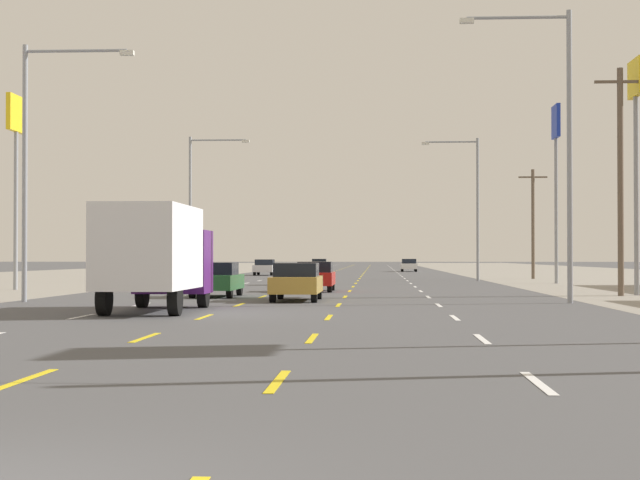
# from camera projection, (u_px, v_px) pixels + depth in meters

# --- Properties ---
(ground_plane) EXTENTS (572.00, 572.00, 0.00)m
(ground_plane) POSITION_uv_depth(u_px,v_px,m) (333.00, 281.00, 73.22)
(ground_plane) COLOR #4C4C4F
(lane_markings) EXTENTS (10.64, 227.60, 0.01)m
(lane_markings) POSITION_uv_depth(u_px,v_px,m) (348.00, 273.00, 111.66)
(lane_markings) COLOR white
(lane_markings) RESTS_ON ground
(signal_span_wire) EXTENTS (27.70, 0.53, 8.84)m
(signal_span_wire) POSITION_uv_depth(u_px,v_px,m) (219.00, 46.00, 17.52)
(signal_span_wire) COLOR brown
(signal_span_wire) RESTS_ON ground
(box_truck_inner_left_nearest) EXTENTS (2.40, 7.20, 3.23)m
(box_truck_inner_left_nearest) POSITION_uv_depth(u_px,v_px,m) (155.00, 252.00, 32.23)
(box_truck_inner_left_nearest) COLOR #4C196B
(box_truck_inner_left_nearest) RESTS_ON ground
(sedan_center_turn_near) EXTENTS (1.80, 4.50, 1.46)m
(sedan_center_turn_near) POSITION_uv_depth(u_px,v_px,m) (297.00, 281.00, 40.33)
(sedan_center_turn_near) COLOR #B28C33
(sedan_center_turn_near) RESTS_ON ground
(sedan_inner_left_mid) EXTENTS (1.80, 4.50, 1.46)m
(sedan_inner_left_mid) POSITION_uv_depth(u_px,v_px,m) (217.00, 279.00, 44.40)
(sedan_inner_left_mid) COLOR #235B2D
(sedan_inner_left_mid) RESTS_ON ground
(sedan_center_turn_midfar) EXTENTS (1.80, 4.50, 1.46)m
(sedan_center_turn_midfar) POSITION_uv_depth(u_px,v_px,m) (315.00, 276.00, 51.34)
(sedan_center_turn_midfar) COLOR red
(sedan_center_turn_midfar) RESTS_ON ground
(sedan_far_left_far) EXTENTS (1.80, 4.50, 1.46)m
(sedan_far_left_far) POSITION_uv_depth(u_px,v_px,m) (265.00, 267.00, 96.24)
(sedan_far_left_far) COLOR silver
(sedan_far_left_far) RESTS_ON ground
(sedan_far_right_farther) EXTENTS (1.80, 4.50, 1.46)m
(sedan_far_right_farther) POSITION_uv_depth(u_px,v_px,m) (409.00, 265.00, 120.20)
(sedan_far_right_farther) COLOR white
(sedan_far_right_farther) RESTS_ON ground
(sedan_inner_left_farthest) EXTENTS (1.80, 4.50, 1.46)m
(sedan_inner_left_farthest) POSITION_uv_depth(u_px,v_px,m) (319.00, 265.00, 122.71)
(sedan_inner_left_farthest) COLOR black
(sedan_inner_left_farthest) RESTS_ON ground
(pole_sign_left_row_1) EXTENTS (0.24, 2.39, 10.02)m
(pole_sign_left_row_1) POSITION_uv_depth(u_px,v_px,m) (16.00, 140.00, 53.96)
(pole_sign_left_row_1) COLOR gray
(pole_sign_left_row_1) RESTS_ON ground
(pole_sign_right_row_1) EXTENTS (0.24, 2.14, 10.45)m
(pole_sign_right_row_1) POSITION_uv_depth(u_px,v_px,m) (636.00, 117.00, 46.30)
(pole_sign_right_row_1) COLOR gray
(pole_sign_right_row_1) RESTS_ON ground
(pole_sign_right_row_2) EXTENTS (0.24, 2.04, 11.37)m
(pole_sign_right_row_2) POSITION_uv_depth(u_px,v_px,m) (556.00, 149.00, 66.71)
(pole_sign_right_row_2) COLOR gray
(pole_sign_right_row_2) RESTS_ON ground
(streetlight_left_row_0) EXTENTS (4.24, 0.26, 9.70)m
(streetlight_left_row_0) POSITION_uv_depth(u_px,v_px,m) (36.00, 152.00, 39.41)
(streetlight_left_row_0) COLOR gray
(streetlight_left_row_0) RESTS_ON ground
(streetlight_right_row_0) EXTENTS (4.10, 0.26, 10.75)m
(streetlight_right_row_0) POSITION_uv_depth(u_px,v_px,m) (559.00, 135.00, 38.36)
(streetlight_right_row_0) COLOR gray
(streetlight_right_row_0) RESTS_ON ground
(streetlight_left_row_1) EXTENTS (4.33, 0.26, 10.24)m
(streetlight_left_row_1) POSITION_uv_depth(u_px,v_px,m) (196.00, 197.00, 74.33)
(streetlight_left_row_1) COLOR gray
(streetlight_left_row_1) RESTS_ON ground
(streetlight_right_row_1) EXTENTS (4.00, 0.26, 10.01)m
(streetlight_right_row_1) POSITION_uv_depth(u_px,v_px,m) (472.00, 199.00, 73.27)
(streetlight_right_row_1) COLOR gray
(streetlight_right_row_1) RESTS_ON ground
(utility_pole_right_row_0) EXTENTS (2.20, 0.26, 9.90)m
(utility_pole_right_row_0) POSITION_uv_depth(u_px,v_px,m) (620.00, 177.00, 45.38)
(utility_pole_right_row_0) COLOR brown
(utility_pole_right_row_0) RESTS_ON ground
(utility_pole_right_row_1) EXTENTS (2.20, 0.26, 8.44)m
(utility_pole_right_row_1) POSITION_uv_depth(u_px,v_px,m) (533.00, 222.00, 80.59)
(utility_pole_right_row_1) COLOR brown
(utility_pole_right_row_1) RESTS_ON ground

